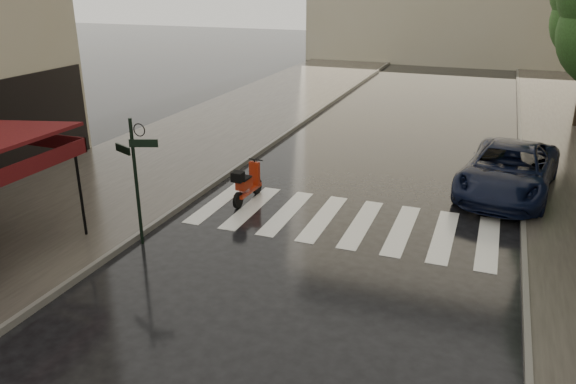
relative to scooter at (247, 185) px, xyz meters
The scene contains 8 objects.
ground 6.41m from the scooter, 90.32° to the right, with size 120.00×120.00×0.00m, color black.
sidewalk_near 7.23m from the scooter, 128.97° to the left, with size 6.00×60.00×0.12m, color #38332D.
curb_near 5.82m from the scooter, 104.84° to the left, with size 0.12×60.00×0.16m, color #595651.
curb_far 9.31m from the scooter, 37.10° to the left, with size 0.12×60.00×0.16m, color #595651.
crosswalk 3.01m from the scooter, ahead, with size 7.85×3.20×0.01m.
signpost 3.84m from the scooter, 109.92° to the right, with size 1.17×0.29×3.10m.
scooter is the anchor object (origin of this frame).
parked_car 7.72m from the scooter, 25.56° to the left, with size 2.42×5.25×1.46m, color black.
Camera 1 is at (6.42, -7.23, 6.03)m, focal length 35.00 mm.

